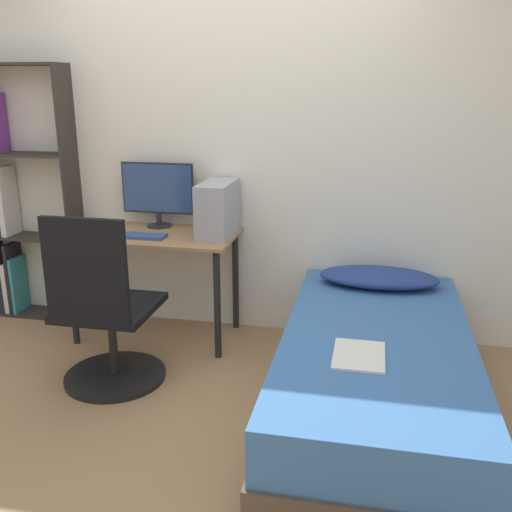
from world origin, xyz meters
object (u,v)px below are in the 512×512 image
office_chair (106,323)px  monitor (158,191)px  keyboard (138,236)px  bookshelf (11,203)px  pc_tower (218,209)px  bed (375,375)px

office_chair → monitor: 1.08m
office_chair → keyboard: (-0.03, 0.59, 0.36)m
bookshelf → pc_tower: 1.60m
office_chair → monitor: size_ratio=2.02×
office_chair → bed: bearing=-0.0°
bed → pc_tower: bearing=144.2°
pc_tower → office_chair: bearing=-121.2°
monitor → pc_tower: (0.46, -0.14, -0.07)m
office_chair → keyboard: 0.69m
bed → monitor: size_ratio=3.88×
bed → pc_tower: pc_tower is taller
monitor → keyboard: monitor is taller
bookshelf → pc_tower: size_ratio=4.21×
keyboard → office_chair: bearing=-86.9°
bookshelf → bed: (2.65, -0.88, -0.63)m
bookshelf → bed: bookshelf is taller
bed → office_chair: bearing=180.0°
monitor → bed: bearing=-30.7°
keyboard → bookshelf: bearing=165.2°
bookshelf → pc_tower: bearing=-4.3°
bed → monitor: monitor is taller
bed → monitor: (-1.52, 0.90, 0.76)m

